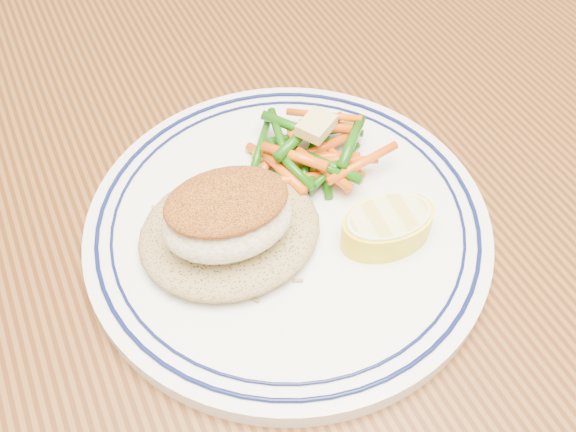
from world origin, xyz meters
The scene contains 7 objects.
dining_table centered at (0.00, 0.00, 0.65)m, with size 1.50×0.90×0.75m.
plate centered at (0.04, 0.03, 0.76)m, with size 0.29×0.29×0.02m.
rice_pilaf centered at (-0.01, 0.03, 0.78)m, with size 0.13×0.11×0.02m, color olive.
fish_fillet centered at (-0.01, 0.02, 0.80)m, with size 0.09×0.07×0.04m.
vegetable_pile centered at (0.07, 0.07, 0.78)m, with size 0.11×0.10×0.03m.
butter_pat centered at (0.08, 0.08, 0.80)m, with size 0.03×0.02×0.01m, color #D9BE6A.
lemon_wedge centered at (0.09, -0.01, 0.78)m, with size 0.07×0.07×0.03m.
Camera 1 is at (-0.09, -0.22, 1.12)m, focal length 40.00 mm.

